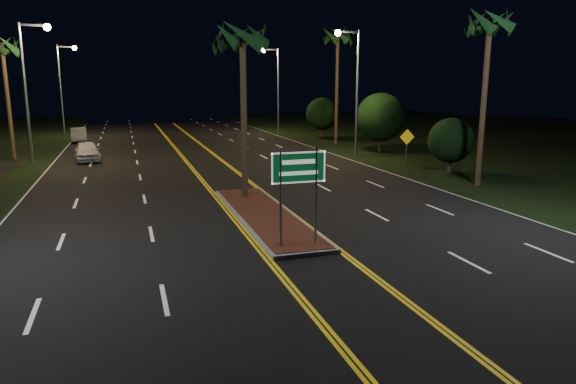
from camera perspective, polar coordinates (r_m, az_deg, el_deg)
name	(u,v)px	position (r m, az deg, el deg)	size (l,w,h in m)	color
ground	(331,279)	(14.45, 4.76, -9.61)	(120.00, 120.00, 0.00)	black
grass_right	(533,143)	(51.62, 25.56, 4.90)	(40.00, 110.00, 0.01)	black
median_island	(265,215)	(20.75, -2.60, -2.62)	(2.25, 10.25, 0.17)	gray
highway_sign	(299,177)	(16.31, 1.18, 1.72)	(1.80, 0.08, 3.20)	gray
streetlight_left_mid	(31,78)	(36.80, -26.68, 11.27)	(1.91, 0.44, 9.00)	gray
streetlight_left_far	(64,80)	(56.66, -23.63, 11.33)	(1.91, 0.44, 9.00)	gray
streetlight_right_mid	(353,79)	(37.85, 7.19, 12.40)	(1.91, 0.44, 9.00)	gray
streetlight_right_far	(275,80)	(56.65, -1.48, 12.31)	(1.91, 0.44, 9.00)	gray
palm_median	(242,38)	(23.56, -5.08, 16.71)	(2.40, 2.40, 8.30)	#382819
palm_left_far	(2,47)	(41.18, -29.20, 13.89)	(2.40, 2.40, 8.80)	#382819
palm_right_near	(490,24)	(28.69, 21.52, 16.99)	(2.40, 2.40, 9.30)	#382819
palm_right_far	(338,38)	(46.22, 5.56, 16.67)	(2.40, 2.40, 10.30)	#382819
shrub_near	(451,141)	(32.52, 17.63, 5.47)	(2.70, 2.70, 3.30)	#382819
shrub_mid	(380,117)	(41.23, 10.23, 8.18)	(3.78, 3.78, 4.62)	#382819
shrub_far	(322,114)	(52.07, 3.81, 8.66)	(3.24, 3.24, 3.96)	#382819
car_near	(87,150)	(38.54, -21.45, 4.41)	(2.04, 4.75, 1.58)	silver
car_far	(79,134)	(51.86, -22.24, 6.02)	(1.90, 4.42, 1.47)	silver
warning_sign	(407,142)	(34.46, 13.07, 5.41)	(1.01, 0.12, 2.41)	gray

